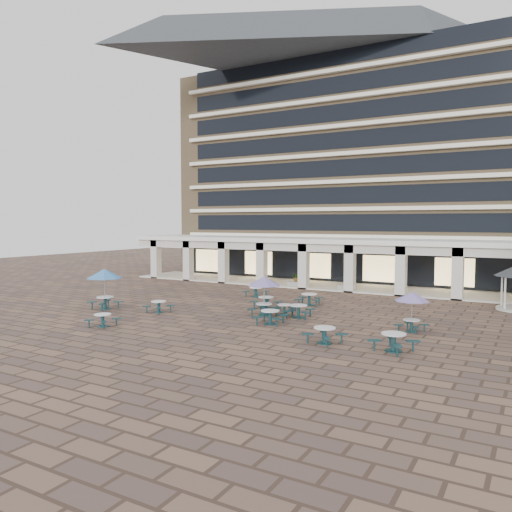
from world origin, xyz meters
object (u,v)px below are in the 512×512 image
at_px(picnic_table_1, 103,319).
at_px(planter_left, 296,281).
at_px(picnic_table_0, 159,306).
at_px(planter_right, 347,284).
at_px(picnic_table_2, 270,316).

xyz_separation_m(picnic_table_1, planter_left, (2.33, 20.61, 0.10)).
bearing_deg(picnic_table_0, planter_right, 68.93).
bearing_deg(picnic_table_0, picnic_table_1, -83.83).
distance_m(picnic_table_0, planter_left, 15.84).
distance_m(picnic_table_1, picnic_table_2, 9.49).
relative_size(picnic_table_2, planter_right, 1.33).
bearing_deg(planter_right, picnic_table_2, -87.17).
distance_m(planter_left, planter_right, 4.82).
xyz_separation_m(picnic_table_2, planter_right, (-0.76, 15.37, 0.10)).
xyz_separation_m(picnic_table_0, planter_left, (2.51, 15.64, 0.08)).
relative_size(planter_left, planter_right, 1.00).
distance_m(picnic_table_2, planter_right, 15.39).
bearing_deg(planter_left, picnic_table_0, -99.13).
xyz_separation_m(picnic_table_2, planter_left, (-5.58, 15.37, 0.04)).
relative_size(picnic_table_1, planter_left, 1.14).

